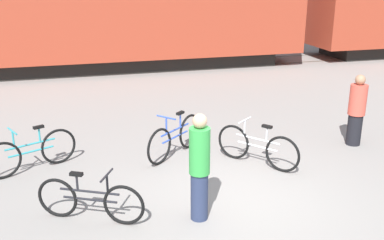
{
  "coord_description": "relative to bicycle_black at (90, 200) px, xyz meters",
  "views": [
    {
      "loc": [
        -2.47,
        -6.37,
        3.71
      ],
      "look_at": [
        -0.47,
        1.12,
        1.1
      ],
      "focal_mm": 42.0,
      "sensor_mm": 36.0,
      "label": 1
    }
  ],
  "objects": [
    {
      "name": "bicycle_silver",
      "position": [
        3.3,
        1.3,
        0.03
      ],
      "size": [
        1.17,
        1.44,
        0.9
      ],
      "color": "black",
      "rests_on": "ground_plane"
    },
    {
      "name": "bicycle_blue",
      "position": [
        1.84,
        2.18,
        0.04
      ],
      "size": [
        1.4,
        1.24,
        0.93
      ],
      "color": "black",
      "rests_on": "ground_plane"
    },
    {
      "name": "person_in_green",
      "position": [
        1.64,
        -0.37,
        0.52
      ],
      "size": [
        0.32,
        0.32,
        1.72
      ],
      "rotation": [
        0.0,
        0.0,
        1.08
      ],
      "color": "#283351",
      "rests_on": "ground_plane"
    },
    {
      "name": "bicycle_teal",
      "position": [
        -1.0,
        2.16,
        0.03
      ],
      "size": [
        1.67,
        0.81,
        0.9
      ],
      "color": "black",
      "rests_on": "ground_plane"
    },
    {
      "name": "rail_far",
      "position": [
        2.4,
        11.92,
        -0.34
      ],
      "size": [
        52.86,
        0.07,
        0.01
      ],
      "primitive_type": "cube",
      "color": "#4C4238",
      "rests_on": "ground_plane"
    },
    {
      "name": "bicycle_black",
      "position": [
        0.0,
        0.0,
        0.0
      ],
      "size": [
        1.58,
        0.84,
        0.82
      ],
      "color": "black",
      "rests_on": "ground_plane"
    },
    {
      "name": "ground_plane",
      "position": [
        2.4,
        0.05,
        -0.35
      ],
      "size": [
        80.0,
        80.0,
        0.0
      ],
      "primitive_type": "plane",
      "color": "gray"
    },
    {
      "name": "rail_near",
      "position": [
        2.4,
        10.48,
        -0.34
      ],
      "size": [
        52.86,
        0.07,
        0.01
      ],
      "primitive_type": "cube",
      "color": "#4C4238",
      "rests_on": "ground_plane"
    },
    {
      "name": "person_in_red",
      "position": [
        5.81,
        1.77,
        0.43
      ],
      "size": [
        0.37,
        0.37,
        1.59
      ],
      "rotation": [
        0.0,
        0.0,
        0.45
      ],
      "color": "black",
      "rests_on": "ground_plane"
    }
  ]
}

